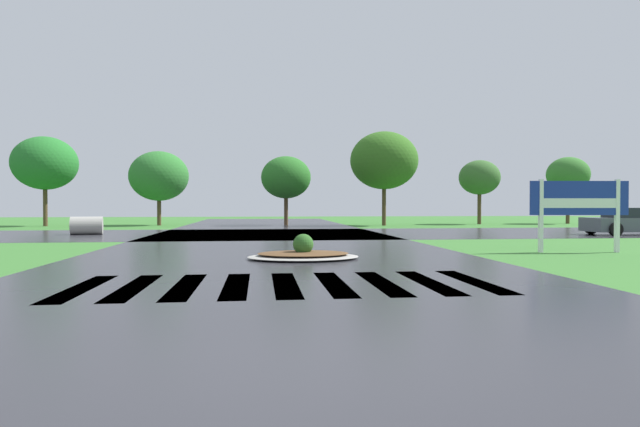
{
  "coord_description": "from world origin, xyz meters",
  "views": [
    {
      "loc": [
        -0.47,
        -4.34,
        1.48
      ],
      "look_at": [
        1.0,
        8.56,
        1.26
      ],
      "focal_mm": 29.68,
      "sensor_mm": 36.0,
      "label": 1
    }
  ],
  "objects": [
    {
      "name": "crosswalk_stripes",
      "position": [
        0.0,
        5.37,
        0.0
      ],
      "size": [
        7.65,
        3.2,
        0.01
      ],
      "color": "white",
      "rests_on": "ground"
    },
    {
      "name": "ground_plane",
      "position": [
        0.0,
        0.0,
        -0.05
      ],
      "size": [
        120.0,
        120.0,
        0.1
      ],
      "primitive_type": "cube",
      "color": "#38722D"
    },
    {
      "name": "background_treeline",
      "position": [
        1.31,
        33.05,
        3.98
      ],
      "size": [
        41.68,
        6.45,
        6.57
      ],
      "color": "#4C3823",
      "rests_on": "ground"
    },
    {
      "name": "asphalt_roadway",
      "position": [
        0.0,
        10.0,
        0.0
      ],
      "size": [
        11.37,
        80.0,
        0.01
      ],
      "primitive_type": "cube",
      "color": "#2B2B30",
      "rests_on": "ground"
    },
    {
      "name": "drainage_pipe_stack",
      "position": [
        -8.89,
        22.61,
        0.44
      ],
      "size": [
        1.6,
        1.17,
        0.88
      ],
      "color": "#9E9B93",
      "rests_on": "ground"
    },
    {
      "name": "estate_billboard",
      "position": [
        9.32,
        10.92,
        1.56
      ],
      "size": [
        3.03,
        0.38,
        2.25
      ],
      "rotation": [
        0.0,
        0.0,
        3.04
      ],
      "color": "white",
      "rests_on": "ground"
    },
    {
      "name": "median_island",
      "position": [
        0.7,
        9.91,
        0.13
      ],
      "size": [
        3.02,
        2.12,
        0.68
      ],
      "color": "#9E9B93",
      "rests_on": "ground"
    },
    {
      "name": "car_white_sedan",
      "position": [
        17.47,
        19.42,
        0.61
      ],
      "size": [
        4.4,
        2.11,
        1.32
      ],
      "rotation": [
        0.0,
        0.0,
        -0.01
      ],
      "color": "#4C545B",
      "rests_on": "ground"
    },
    {
      "name": "asphalt_cross_road",
      "position": [
        0.0,
        22.22,
        0.0
      ],
      "size": [
        90.0,
        10.24,
        0.01
      ],
      "primitive_type": "cube",
      "color": "#2B2B30",
      "rests_on": "ground"
    }
  ]
}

